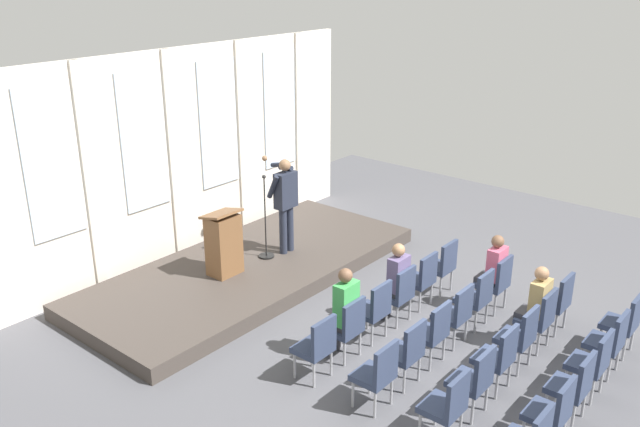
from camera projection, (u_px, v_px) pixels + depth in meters
name	position (u px, v px, depth m)	size (l,w,h in m)	color
ground_plane	(452.00, 357.00, 9.52)	(14.94, 14.94, 0.00)	#4C4C51
rear_partition	(184.00, 153.00, 12.27)	(8.55, 0.14, 3.88)	silver
stage_platform	(250.00, 269.00, 11.91)	(6.34, 2.73, 0.26)	#3F3833
speaker	(285.00, 199.00, 11.97)	(0.52, 0.69, 1.76)	#232838
mic_stand	(266.00, 240.00, 11.98)	(0.28, 0.28, 1.55)	black
lectern	(224.00, 244.00, 11.27)	(0.60, 0.48, 1.16)	brown
chair_r0_c0	(317.00, 344.00, 8.84)	(0.46, 0.44, 0.94)	#99999E
chair_r0_c1	(347.00, 325.00, 9.31)	(0.46, 0.44, 0.94)	#99999E
audience_r0_c1	(343.00, 309.00, 9.27)	(0.36, 0.39, 1.39)	#2D2D33
chair_r0_c2	(375.00, 307.00, 9.78)	(0.46, 0.44, 0.94)	#99999E
chair_r0_c3	(399.00, 291.00, 10.25)	(0.46, 0.44, 0.94)	#99999E
audience_r0_c3	(395.00, 278.00, 10.22)	(0.36, 0.39, 1.32)	#2D2D33
chair_r0_c4	(422.00, 277.00, 10.72)	(0.46, 0.44, 0.94)	#99999E
chair_r0_c5	(442.00, 264.00, 11.18)	(0.46, 0.44, 0.94)	#99999E
chair_r1_c0	(378.00, 372.00, 8.25)	(0.46, 0.44, 0.94)	#99999E
chair_r1_c1	(407.00, 350.00, 8.72)	(0.46, 0.44, 0.94)	#99999E
chair_r1_c2	(433.00, 330.00, 9.19)	(0.46, 0.44, 0.94)	#99999E
chair_r1_c3	(456.00, 312.00, 9.66)	(0.46, 0.44, 0.94)	#99999E
chair_r1_c4	(477.00, 295.00, 10.13)	(0.46, 0.44, 0.94)	#99999E
chair_r1_c5	(497.00, 280.00, 10.60)	(0.46, 0.44, 0.94)	#99999E
audience_r1_c5	(493.00, 268.00, 10.58)	(0.36, 0.39, 1.30)	#2D2D33
chair_r2_c0	(448.00, 403.00, 7.67)	(0.46, 0.44, 0.94)	#99999E
chair_r2_c1	(475.00, 378.00, 8.14)	(0.46, 0.44, 0.94)	#99999E
chair_r2_c2	(499.00, 355.00, 8.61)	(0.46, 0.44, 0.94)	#99999E
chair_r2_c3	(520.00, 334.00, 9.08)	(0.46, 0.44, 0.94)	#99999E
chair_r2_c4	(540.00, 316.00, 9.54)	(0.46, 0.44, 0.94)	#99999E
audience_r2_c4	(536.00, 303.00, 9.53)	(0.36, 0.39, 1.29)	#2D2D33
chair_r2_c5	(557.00, 299.00, 10.01)	(0.46, 0.44, 0.94)	#99999E
chair_r3_c1	(554.00, 410.00, 7.55)	(0.46, 0.44, 0.94)	#99999E
chair_r3_c2	(575.00, 384.00, 8.02)	(0.46, 0.44, 0.94)	#99999E
chair_r3_c3	(593.00, 360.00, 8.49)	(0.46, 0.44, 0.94)	#99999E
chair_r3_c4	(610.00, 339.00, 8.96)	(0.46, 0.44, 0.94)	#99999E
chair_r3_c5	(625.00, 320.00, 9.43)	(0.46, 0.44, 0.94)	#99999E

